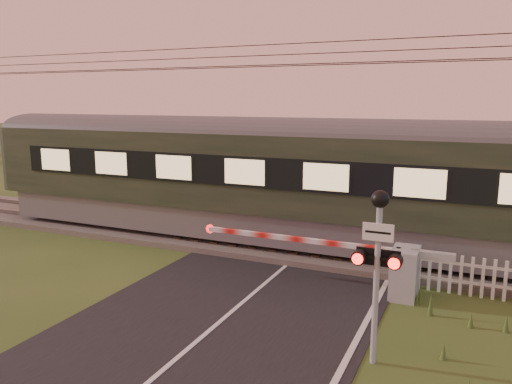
% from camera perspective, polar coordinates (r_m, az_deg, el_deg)
% --- Properties ---
extents(ground, '(160.00, 160.00, 0.00)m').
position_cam_1_polar(ground, '(9.88, -6.94, -16.82)').
color(ground, '#30481B').
rests_on(ground, ground).
extents(road, '(6.00, 140.00, 0.03)m').
position_cam_1_polar(road, '(9.69, -7.58, -17.35)').
color(road, black).
rests_on(road, ground).
extents(track_bed, '(140.00, 3.40, 0.39)m').
position_cam_1_polar(track_bed, '(15.38, 5.66, -6.37)').
color(track_bed, '#47423D').
rests_on(track_bed, ground).
extents(overhead_wires, '(120.00, 0.62, 0.62)m').
position_cam_1_polar(overhead_wires, '(14.76, 6.08, 15.15)').
color(overhead_wires, black).
rests_on(overhead_wires, ground).
extents(boom_gate, '(6.30, 0.91, 1.20)m').
position_cam_1_polar(boom_gate, '(12.14, 15.51, -8.46)').
color(boom_gate, gray).
rests_on(boom_gate, ground).
extents(crossing_signal, '(0.78, 0.34, 3.07)m').
position_cam_1_polar(crossing_signal, '(8.61, 13.77, -6.08)').
color(crossing_signal, gray).
rests_on(crossing_signal, ground).
extents(picket_fence, '(3.50, 0.08, 0.95)m').
position_cam_1_polar(picket_fence, '(12.74, 23.43, -8.86)').
color(picket_fence, silver).
rests_on(picket_fence, ground).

